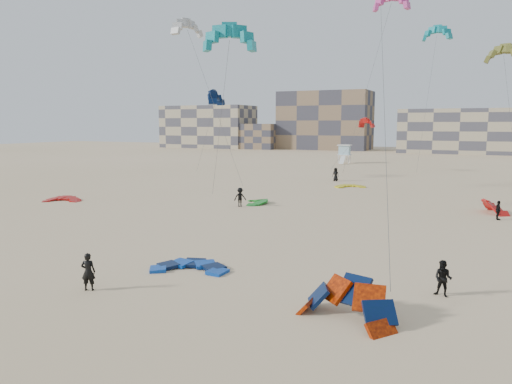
% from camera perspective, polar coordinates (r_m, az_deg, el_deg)
% --- Properties ---
extents(ground, '(320.00, 320.00, 0.00)m').
position_cam_1_polar(ground, '(26.31, -14.46, -10.08)').
color(ground, beige).
rests_on(ground, ground).
extents(kite_ground_blue, '(4.80, 4.93, 0.81)m').
position_cam_1_polar(kite_ground_blue, '(28.00, -7.57, -8.80)').
color(kite_ground_blue, blue).
rests_on(kite_ground_blue, ground).
extents(kite_ground_orange, '(5.44, 5.42, 4.35)m').
position_cam_1_polar(kite_ground_orange, '(21.42, 10.16, -14.16)').
color(kite_ground_orange, '#DA3500').
rests_on(kite_ground_orange, ground).
extents(kite_ground_red, '(4.71, 4.84, 1.34)m').
position_cam_1_polar(kite_ground_red, '(55.73, -21.23, -0.96)').
color(kite_ground_red, '#BD1208').
rests_on(kite_ground_red, ground).
extents(kite_ground_green, '(4.52, 4.40, 1.30)m').
position_cam_1_polar(kite_ground_green, '(50.44, -0.00, -1.30)').
color(kite_ground_green, '#157E1C').
rests_on(kite_ground_green, ground).
extents(kite_ground_red_far, '(4.36, 4.27, 3.47)m').
position_cam_1_polar(kite_ground_red_far, '(49.85, 25.65, -2.18)').
color(kite_ground_red_far, '#BD1208').
rests_on(kite_ground_red_far, ground).
extents(kite_ground_yellow, '(4.86, 4.93, 0.60)m').
position_cam_1_polar(kite_ground_yellow, '(64.41, 10.69, 0.55)').
color(kite_ground_yellow, yellow).
rests_on(kite_ground_yellow, ground).
extents(kitesurfer_main, '(0.80, 0.69, 1.85)m').
position_cam_1_polar(kitesurfer_main, '(25.55, -18.63, -8.63)').
color(kitesurfer_main, black).
rests_on(kitesurfer_main, ground).
extents(kitesurfer_b, '(0.96, 0.83, 1.71)m').
position_cam_1_polar(kitesurfer_b, '(25.00, 20.60, -9.24)').
color(kitesurfer_b, black).
rests_on(kitesurfer_b, ground).
extents(kitesurfer_c, '(1.35, 1.31, 1.85)m').
position_cam_1_polar(kitesurfer_c, '(48.26, -1.83, -0.60)').
color(kitesurfer_c, black).
rests_on(kitesurfer_c, ground).
extents(kitesurfer_d, '(0.64, 1.03, 1.63)m').
position_cam_1_polar(kitesurfer_d, '(46.27, 25.95, -1.89)').
color(kitesurfer_d, black).
rests_on(kitesurfer_d, ground).
extents(kitesurfer_e, '(0.98, 0.70, 1.88)m').
position_cam_1_polar(kitesurfer_e, '(70.87, 9.09, 2.00)').
color(kitesurfer_e, black).
rests_on(kitesurfer_e, ground).
extents(kite_fly_teal_a, '(7.44, 7.68, 15.28)m').
position_cam_1_polar(kite_fly_teal_a, '(43.89, -3.04, 16.92)').
color(kite_fly_teal_a, '#119D99').
rests_on(kite_fly_teal_a, ground).
extents(kite_fly_grey, '(8.59, 4.86, 18.79)m').
position_cam_1_polar(kite_fly_grey, '(58.75, -7.86, 17.94)').
color(kite_fly_grey, white).
rests_on(kite_fly_grey, ground).
extents(kite_fly_pink, '(10.08, 13.24, 21.64)m').
position_cam_1_polar(kite_fly_pink, '(61.16, 15.22, 20.14)').
color(kite_fly_pink, '#DF40AE').
rests_on(kite_fly_pink, ground).
extents(kite_fly_olive, '(4.48, 5.87, 15.09)m').
position_cam_1_polar(kite_fly_olive, '(55.72, 26.45, 13.85)').
color(kite_fly_olive, brown).
rests_on(kite_fly_olive, ground).
extents(kite_fly_navy, '(6.19, 4.56, 12.04)m').
position_cam_1_polar(kite_fly_navy, '(71.86, -4.61, 10.55)').
color(kite_fly_navy, '#041038').
rests_on(kite_fly_navy, ground).
extents(kite_fly_teal_b, '(4.59, 8.53, 21.84)m').
position_cam_1_polar(kite_fly_teal_b, '(82.98, 19.98, 16.58)').
color(kite_fly_teal_b, '#119D99').
rests_on(kite_fly_teal_b, ground).
extents(kite_fly_red, '(5.73, 10.34, 8.32)m').
position_cam_1_polar(kite_fly_red, '(84.94, 12.50, 7.63)').
color(kite_fly_red, '#BD1208').
rests_on(kite_fly_red, ground).
extents(lifeguard_tower_far, '(2.87, 5.24, 3.76)m').
position_cam_1_polar(lifeguard_tower_far, '(103.73, 10.07, 4.29)').
color(lifeguard_tower_far, white).
rests_on(lifeguard_tower_far, ground).
extents(condo_west_a, '(30.00, 15.00, 14.00)m').
position_cam_1_polar(condo_west_a, '(172.32, -5.46, 7.43)').
color(condo_west_a, tan).
rests_on(condo_west_a, ground).
extents(condo_west_b, '(28.00, 14.00, 18.00)m').
position_cam_1_polar(condo_west_b, '(160.10, 7.90, 8.08)').
color(condo_west_b, '#7B634A').
rests_on(condo_west_b, ground).
extents(condo_mid, '(32.00, 16.00, 12.00)m').
position_cam_1_polar(condo_mid, '(149.50, 22.37, 6.45)').
color(condo_mid, tan).
rests_on(condo_mid, ground).
extents(condo_fill_left, '(12.00, 10.00, 8.00)m').
position_cam_1_polar(condo_fill_left, '(161.49, 0.39, 6.38)').
color(condo_fill_left, '#7B634A').
rests_on(condo_fill_left, ground).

